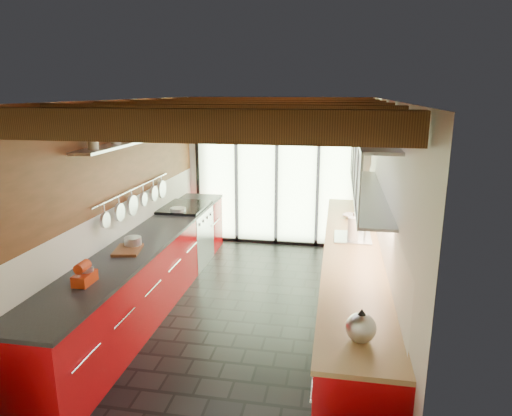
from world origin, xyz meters
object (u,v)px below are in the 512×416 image
stand_mixer (85,275)px  bowl (351,216)px  soap_bottle (352,229)px  paper_towel (353,230)px  kettle (361,326)px

stand_mixer → bowl: (2.54, 2.80, -0.06)m
stand_mixer → bowl: 3.78m
stand_mixer → soap_bottle: (2.54, 1.99, -0.01)m
stand_mixer → paper_towel: (2.54, 1.72, 0.06)m
kettle → bowl: bearing=90.0°
stand_mixer → soap_bottle: size_ratio=1.52×
soap_bottle → kettle: bearing=-90.0°
soap_bottle → bowl: 0.81m
paper_towel → bowl: 1.08m
kettle → bowl: 3.38m
stand_mixer → kettle: (2.54, -0.58, 0.03)m
kettle → paper_towel: (-0.00, 2.31, 0.04)m
kettle → paper_towel: bearing=90.0°
paper_towel → kettle: bearing=-90.0°
kettle → bowl: size_ratio=1.32×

